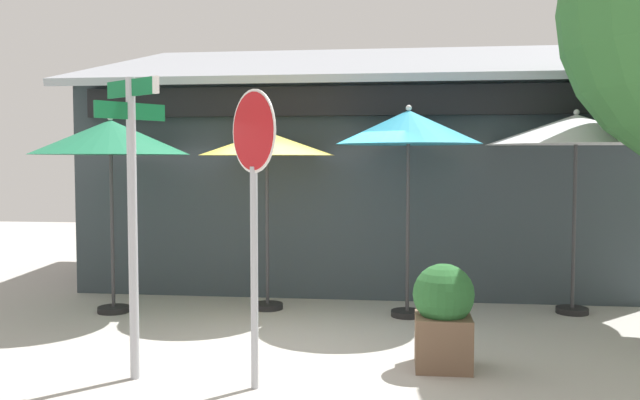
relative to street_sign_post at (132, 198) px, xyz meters
name	(u,v)px	position (x,y,z in m)	size (l,w,h in m)	color
ground_plane	(296,346)	(1.36, 1.48, -1.82)	(28.00, 28.00, 0.10)	#ADA8A0
cafe_building	(360,179)	(1.81, 6.28, 0.01)	(9.29, 5.33, 4.58)	#333D42
street_sign_post	(132,198)	(0.00, 0.00, 0.00)	(0.70, 0.65, 2.92)	#A8AAB2
stop_sign	(254,181)	(1.22, -0.14, 0.17)	(0.53, 0.57, 2.78)	#A8AAB2
patio_umbrella_forest_green_left	(111,139)	(-1.42, 2.70, 0.66)	(2.17, 2.17, 2.76)	black
patio_umbrella_mustard_center	(267,146)	(0.68, 3.16, 0.56)	(1.92, 1.92, 2.60)	black
patio_umbrella_teal_right	(408,129)	(2.66, 2.94, 0.78)	(1.96, 1.96, 2.87)	black
patio_umbrella_ivory_far_right	(576,131)	(4.95, 3.40, 0.76)	(2.42, 2.42, 2.83)	black
sidewalk_planter	(443,314)	(3.01, 0.69, -1.21)	(0.63, 0.63, 1.08)	brown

